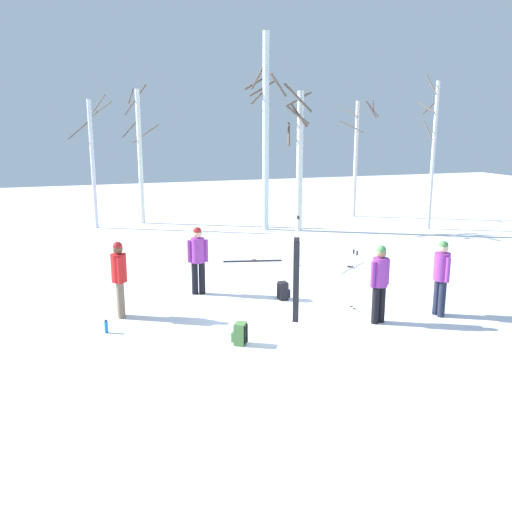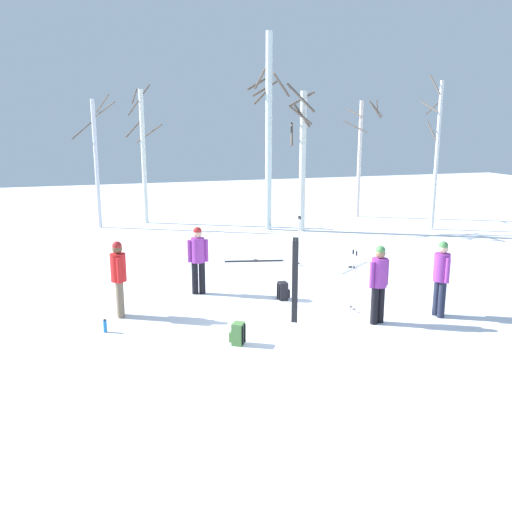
% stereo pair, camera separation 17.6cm
% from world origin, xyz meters
% --- Properties ---
extents(ground_plane, '(60.00, 60.00, 0.00)m').
position_xyz_m(ground_plane, '(0.00, 0.00, 0.00)').
color(ground_plane, white).
extents(person_0, '(0.34, 0.52, 1.72)m').
position_xyz_m(person_0, '(3.18, -0.75, 0.98)').
color(person_0, '#1E2338').
rests_on(person_0, ground_plane).
extents(person_1, '(0.51, 0.34, 1.72)m').
position_xyz_m(person_1, '(1.65, -0.73, 0.98)').
color(person_1, black).
rests_on(person_1, ground_plane).
extents(person_2, '(0.34, 0.52, 1.72)m').
position_xyz_m(person_2, '(-3.59, 1.40, 0.98)').
color(person_2, '#72604C').
rests_on(person_2, ground_plane).
extents(person_3, '(0.52, 0.34, 1.72)m').
position_xyz_m(person_3, '(-1.56, 2.57, 0.98)').
color(person_3, black).
rests_on(person_3, ground_plane).
extents(ski_pair_planted_0, '(0.12, 0.09, 1.89)m').
position_xyz_m(ski_pair_planted_0, '(-0.04, -0.16, 0.94)').
color(ski_pair_planted_0, black).
rests_on(ski_pair_planted_0, ground_plane).
extents(ski_pair_lying_0, '(1.82, 0.59, 0.05)m').
position_xyz_m(ski_pair_lying_0, '(0.80, 5.40, 0.01)').
color(ski_pair_lying_0, black).
rests_on(ski_pair_lying_0, ground_plane).
extents(ski_pair_lying_1, '(1.49, 1.22, 0.05)m').
position_xyz_m(ski_pair_lying_1, '(3.36, 3.74, 0.01)').
color(ski_pair_lying_1, white).
rests_on(ski_pair_lying_1, ground_plane).
extents(ski_poles_0, '(0.07, 0.21, 1.52)m').
position_xyz_m(ski_poles_0, '(1.93, 4.48, 0.81)').
color(ski_poles_0, '#B2B2BC').
rests_on(ski_poles_0, ground_plane).
extents(ski_poles_1, '(0.07, 0.26, 1.43)m').
position_xyz_m(ski_poles_1, '(1.52, 0.16, 0.76)').
color(ski_poles_1, '#B2B2BC').
rests_on(ski_poles_1, ground_plane).
extents(backpack_0, '(0.34, 0.33, 0.44)m').
position_xyz_m(backpack_0, '(-1.55, -0.97, 0.21)').
color(backpack_0, '#4C7F3F').
rests_on(backpack_0, ground_plane).
extents(backpack_1, '(0.29, 0.27, 0.44)m').
position_xyz_m(backpack_1, '(0.30, 1.45, 0.21)').
color(backpack_1, black).
rests_on(backpack_1, ground_plane).
extents(water_bottle_0, '(0.07, 0.07, 0.28)m').
position_xyz_m(water_bottle_0, '(-3.98, 0.49, 0.13)').
color(water_bottle_0, '#1E72BF').
rests_on(water_bottle_0, ground_plane).
extents(birch_tree_0, '(1.77, 1.09, 5.31)m').
position_xyz_m(birch_tree_0, '(-3.49, 12.98, 2.73)').
color(birch_tree_0, silver).
rests_on(birch_tree_0, ground_plane).
extents(birch_tree_1, '(1.59, 1.04, 5.81)m').
position_xyz_m(birch_tree_1, '(-1.54, 13.51, 2.96)').
color(birch_tree_1, white).
rests_on(birch_tree_1, ground_plane).
extents(birch_tree_2, '(1.67, 1.68, 7.59)m').
position_xyz_m(birch_tree_2, '(2.98, 10.42, 3.96)').
color(birch_tree_2, silver).
rests_on(birch_tree_2, ground_plane).
extents(birch_tree_3, '(1.41, 1.43, 5.67)m').
position_xyz_m(birch_tree_3, '(4.11, 9.68, 2.93)').
color(birch_tree_3, silver).
rests_on(birch_tree_3, ground_plane).
extents(birch_tree_4, '(1.81, 1.28, 5.17)m').
position_xyz_m(birch_tree_4, '(7.95, 12.12, 2.86)').
color(birch_tree_4, silver).
rests_on(birch_tree_4, ground_plane).
extents(birch_tree_5, '(0.94, 1.05, 6.03)m').
position_xyz_m(birch_tree_5, '(9.31, 8.41, 3.05)').
color(birch_tree_5, silver).
rests_on(birch_tree_5, ground_plane).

